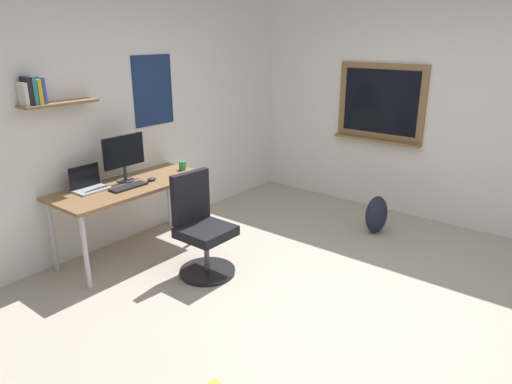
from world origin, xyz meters
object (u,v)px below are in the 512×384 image
(keyboard, at_px, (129,187))
(backpack, at_px, (376,215))
(laptop, at_px, (89,184))
(coffee_mug, at_px, (182,166))
(office_chair, at_px, (201,231))
(desk, at_px, (131,191))
(monitor_primary, at_px, (124,155))
(computer_mouse, at_px, (152,179))

(keyboard, bearing_deg, backpack, -38.10)
(laptop, xyz_separation_m, keyboard, (0.27, -0.24, -0.04))
(backpack, bearing_deg, coffee_mug, 128.40)
(office_chair, height_order, laptop, laptop)
(desk, xyz_separation_m, office_chair, (0.14, -0.83, -0.26))
(keyboard, bearing_deg, laptop, 138.45)
(laptop, height_order, backpack, laptop)
(office_chair, relative_size, laptop, 3.06)
(laptop, height_order, keyboard, laptop)
(monitor_primary, distance_m, backpack, 2.79)
(monitor_primary, relative_size, backpack, 1.09)
(office_chair, distance_m, monitor_primary, 1.11)
(desk, bearing_deg, backpack, -40.55)
(laptop, distance_m, monitor_primary, 0.44)
(keyboard, height_order, coffee_mug, coffee_mug)
(desk, bearing_deg, office_chair, -80.45)
(monitor_primary, xyz_separation_m, computer_mouse, (0.16, -0.19, -0.25))
(laptop, relative_size, keyboard, 0.84)
(laptop, xyz_separation_m, coffee_mug, (1.02, -0.19, -0.01))
(laptop, xyz_separation_m, monitor_primary, (0.38, -0.05, 0.22))
(coffee_mug, bearing_deg, office_chair, -123.69)
(office_chair, xyz_separation_m, backpack, (1.86, -0.88, -0.19))
(office_chair, height_order, keyboard, office_chair)
(monitor_primary, xyz_separation_m, keyboard, (-0.12, -0.19, -0.26))
(office_chair, height_order, computer_mouse, office_chair)
(office_chair, xyz_separation_m, monitor_primary, (-0.10, 0.94, 0.60))
(keyboard, xyz_separation_m, computer_mouse, (0.28, -0.00, 0.01))
(keyboard, relative_size, backpack, 0.87)
(monitor_primary, relative_size, computer_mouse, 4.46)
(desk, bearing_deg, monitor_primary, 70.31)
(desk, relative_size, backpack, 3.61)
(keyboard, distance_m, coffee_mug, 0.75)
(office_chair, height_order, monitor_primary, monitor_primary)
(coffee_mug, height_order, backpack, coffee_mug)
(desk, xyz_separation_m, computer_mouse, (0.20, -0.08, 0.09))
(computer_mouse, relative_size, backpack, 0.24)
(computer_mouse, xyz_separation_m, coffee_mug, (0.47, 0.05, 0.03))
(office_chair, bearing_deg, backpack, -25.39)
(computer_mouse, bearing_deg, monitor_primary, 130.82)
(office_chair, xyz_separation_m, computer_mouse, (0.06, 0.75, 0.34))
(desk, height_order, laptop, laptop)
(computer_mouse, bearing_deg, coffee_mug, 6.12)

